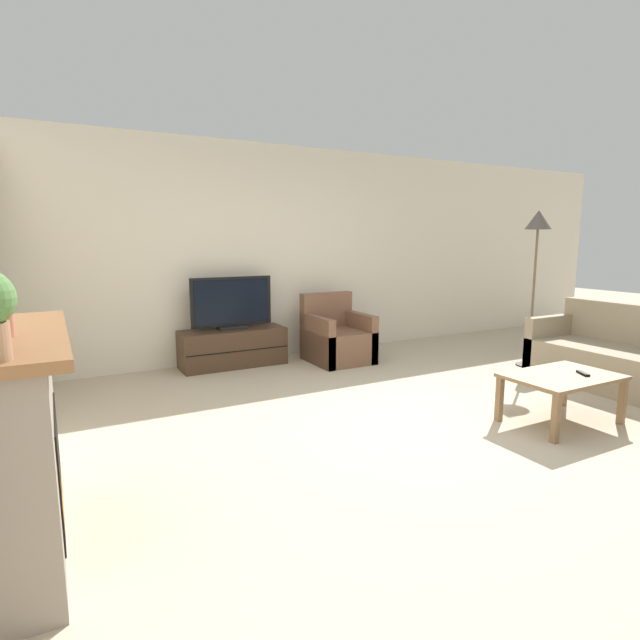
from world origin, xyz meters
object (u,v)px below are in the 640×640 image
at_px(tv, 232,305).
at_px(floor_lamp, 537,233).
at_px(tv_stand, 233,348).
at_px(armchair, 337,339).
at_px(remote, 583,373).
at_px(coffee_table, 562,381).
at_px(fireplace, 9,444).

height_order(tv, floor_lamp, floor_lamp).
height_order(tv_stand, armchair, armchair).
xyz_separation_m(tv, remote, (1.96, -3.20, -0.33)).
bearing_deg(remote, coffee_table, -179.07).
distance_m(coffee_table, remote, 0.19).
bearing_deg(fireplace, coffee_table, -1.75).
distance_m(tv_stand, tv, 0.52).
distance_m(fireplace, tv_stand, 3.69).
xyz_separation_m(tv, coffee_table, (1.80, -3.12, -0.39)).
relative_size(tv, armchair, 1.17).
distance_m(coffee_table, floor_lamp, 2.33).
relative_size(remote, floor_lamp, 0.08).
bearing_deg(coffee_table, floor_lamp, 45.97).
relative_size(tv_stand, floor_lamp, 0.68).
height_order(fireplace, tv_stand, fireplace).
xyz_separation_m(tv_stand, coffee_table, (1.80, -3.12, 0.13)).
xyz_separation_m(tv_stand, remote, (1.96, -3.20, 0.19)).
bearing_deg(coffee_table, remote, -26.11).
bearing_deg(fireplace, floor_lamp, 13.86).
relative_size(tv_stand, armchair, 1.49).
relative_size(fireplace, armchair, 1.70).
height_order(armchair, floor_lamp, floor_lamp).
bearing_deg(tv_stand, tv, -90.00).
distance_m(fireplace, tv, 3.67).
bearing_deg(fireplace, remote, -2.76).
bearing_deg(tv, remote, -58.48).
relative_size(tv, floor_lamp, 0.53).
relative_size(armchair, coffee_table, 0.91).
bearing_deg(armchair, fireplace, -141.89).
bearing_deg(remote, floor_lamp, 77.93).
height_order(tv, armchair, tv).
relative_size(coffee_table, floor_lamp, 0.50).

